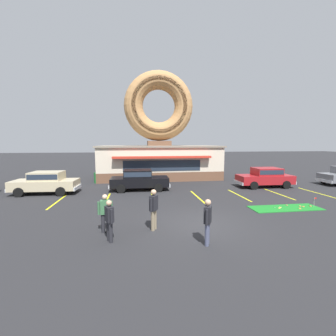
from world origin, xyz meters
TOP-DOWN VIEW (x-y plane):
  - ground_plane at (0.00, 0.00)m, footprint 160.00×160.00m
  - donut_shop_building at (-0.43, 13.94)m, footprint 12.30×6.75m
  - putting_mat at (5.41, 1.65)m, footprint 3.96×1.31m
  - mini_donut_near_left at (4.98, 1.56)m, footprint 0.13×0.13m
  - mini_donut_near_right at (5.15, 1.70)m, footprint 0.13×0.13m
  - mini_donut_mid_left at (6.53, 1.64)m, footprint 0.13×0.13m
  - mini_donut_mid_centre at (6.07, 1.33)m, footprint 0.13×0.13m
  - mini_donut_mid_right at (7.03, 1.69)m, footprint 0.13×0.13m
  - mini_donut_far_left at (5.81, 2.05)m, footprint 0.13×0.13m
  - mini_donut_far_centre at (6.42, 1.77)m, footprint 0.13×0.13m
  - golf_ball at (4.84, 1.75)m, footprint 0.04×0.04m
  - putting_flag_pin at (7.17, 1.59)m, footprint 0.13×0.01m
  - car_red at (7.74, 7.51)m, footprint 4.60×2.07m
  - car_champagne at (-9.27, 7.42)m, footprint 4.64×2.14m
  - car_black at (-2.63, 7.74)m, footprint 4.58×2.03m
  - pedestrian_blue_sweater_man at (-0.35, -2.10)m, footprint 0.38×0.55m
  - pedestrian_hooded_kid at (-2.13, -0.43)m, footprint 0.40×0.53m
  - pedestrian_leather_jacket_man at (-4.11, -0.41)m, footprint 0.59×0.29m
  - pedestrian_clipboard_woman at (-3.84, -1.33)m, footprint 0.38×0.55m
  - trash_bin at (-6.38, 11.39)m, footprint 0.57×0.57m
  - parking_stripe_far_left at (-7.74, 5.00)m, footprint 0.12×3.60m
  - parking_stripe_left at (-4.74, 5.00)m, footprint 0.12×3.60m
  - parking_stripe_mid_left at (-1.74, 5.00)m, footprint 0.12×3.60m
  - parking_stripe_centre at (1.26, 5.00)m, footprint 0.12×3.60m
  - parking_stripe_mid_right at (4.26, 5.00)m, footprint 0.12×3.60m
  - parking_stripe_right at (7.26, 5.00)m, footprint 0.12×3.60m
  - parking_stripe_far_right at (10.26, 5.00)m, footprint 0.12×3.60m

SIDE VIEW (x-z plane):
  - ground_plane at x=0.00m, z-range 0.00..0.00m
  - parking_stripe_far_left at x=-7.74m, z-range 0.00..0.01m
  - parking_stripe_left at x=-4.74m, z-range 0.00..0.01m
  - parking_stripe_mid_left at x=-1.74m, z-range 0.00..0.01m
  - parking_stripe_centre at x=1.26m, z-range 0.00..0.01m
  - parking_stripe_mid_right at x=4.26m, z-range 0.00..0.01m
  - parking_stripe_right at x=7.26m, z-range 0.00..0.01m
  - parking_stripe_far_right at x=10.26m, z-range 0.00..0.01m
  - putting_mat at x=5.41m, z-range 0.00..0.03m
  - mini_donut_near_left at x=4.98m, z-range 0.03..0.07m
  - mini_donut_near_right at x=5.15m, z-range 0.03..0.07m
  - mini_donut_mid_left at x=6.53m, z-range 0.03..0.07m
  - mini_donut_mid_centre at x=6.07m, z-range 0.03..0.07m
  - mini_donut_mid_right at x=7.03m, z-range 0.03..0.07m
  - mini_donut_far_left at x=5.81m, z-range 0.03..0.07m
  - mini_donut_far_centre at x=6.42m, z-range 0.03..0.07m
  - golf_ball at x=4.84m, z-range 0.03..0.07m
  - putting_flag_pin at x=7.17m, z-range 0.16..0.71m
  - trash_bin at x=-6.38m, z-range 0.01..0.99m
  - pedestrian_clipboard_woman at x=-3.84m, z-range 0.08..1.65m
  - pedestrian_leather_jacket_man at x=-4.11m, z-range 0.08..1.66m
  - car_red at x=7.74m, z-range 0.07..1.67m
  - car_champagne at x=-9.27m, z-range 0.07..1.67m
  - car_black at x=-2.63m, z-range 0.07..1.67m
  - pedestrian_blue_sweater_man at x=-0.35m, z-range 0.09..1.76m
  - pedestrian_hooded_kid at x=-2.13m, z-range 0.10..1.83m
  - donut_shop_building at x=-0.43m, z-range -1.74..9.22m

